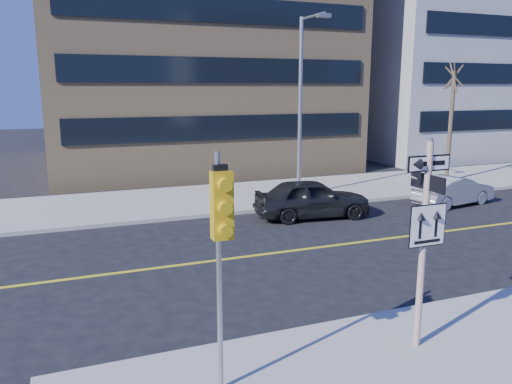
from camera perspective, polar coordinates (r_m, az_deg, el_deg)
name	(u,v)px	position (r m, az deg, el deg)	size (l,w,h in m)	color
ground	(348,302)	(12.59, 10.50, -12.25)	(120.00, 120.00, 0.00)	black
far_sidewalk	(505,175)	(32.88, 26.59, 1.78)	(66.00, 6.00, 0.15)	#A3A099
sign_pole	(424,233)	(9.85, 18.70, -4.47)	(0.92, 0.92, 4.06)	silver
traffic_signal	(221,225)	(7.67, -3.98, -3.82)	(0.32, 0.45, 4.00)	gray
parked_car_a	(312,198)	(19.97, 6.43, -0.72)	(4.60, 1.85, 1.57)	black
parked_car_b	(454,190)	(23.68, 21.65, 0.17)	(3.95, 1.38, 1.30)	gray
streetlight_a	(303,96)	(22.87, 5.36, 10.92)	(0.55, 2.25, 8.00)	gray
street_tree_west	(454,79)	(28.45, 21.70, 11.87)	(1.80, 1.80, 6.35)	#3D3124
building_brick	(184,29)	(35.88, -8.26, 17.95)	(18.00, 18.00, 18.00)	tan
building_grey_mid	(450,58)	(45.31, 21.32, 14.08)	(20.00, 16.00, 15.00)	gray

